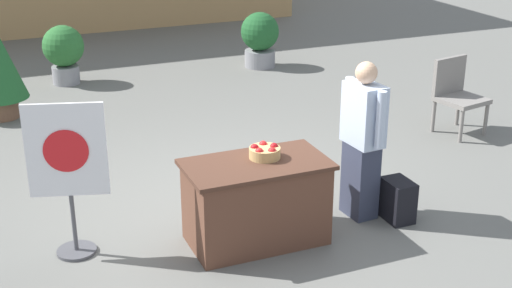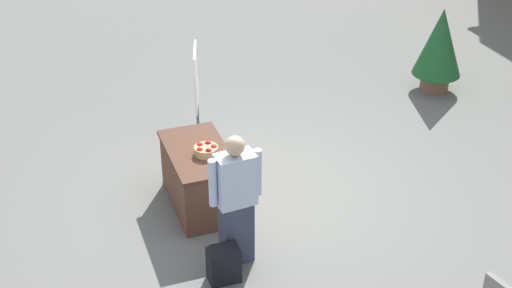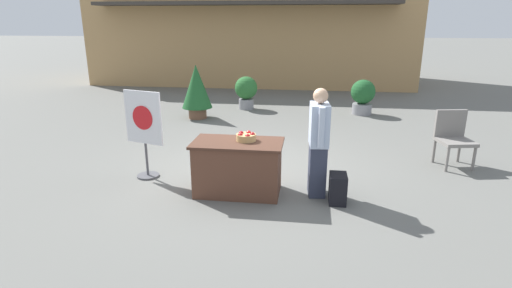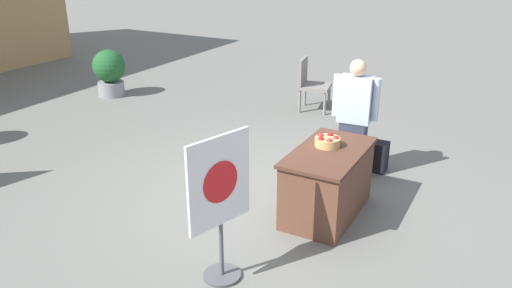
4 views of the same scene
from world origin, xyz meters
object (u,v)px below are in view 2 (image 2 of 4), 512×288
(display_table, at_px, (199,178))
(backpack, at_px, (224,264))
(person_visitor, at_px, (236,200))
(poster_board, at_px, (196,90))
(potted_plant_near_right, at_px, (439,45))
(apple_basket, at_px, (206,150))

(display_table, xyz_separation_m, backpack, (1.46, -0.14, -0.19))
(backpack, bearing_deg, display_table, 174.33)
(backpack, bearing_deg, person_visitor, 140.35)
(display_table, distance_m, poster_board, 1.71)
(potted_plant_near_right, bearing_deg, poster_board, -85.48)
(backpack, bearing_deg, potted_plant_near_right, 125.55)
(person_visitor, xyz_separation_m, backpack, (0.29, -0.24, -0.60))
(poster_board, bearing_deg, person_visitor, 99.99)
(display_table, bearing_deg, backpack, -5.67)
(display_table, distance_m, person_visitor, 1.24)
(backpack, height_order, potted_plant_near_right, potted_plant_near_right)
(backpack, relative_size, potted_plant_near_right, 0.30)
(display_table, relative_size, poster_board, 0.92)
(display_table, height_order, apple_basket, apple_basket)
(person_visitor, bearing_deg, poster_board, -11.59)
(display_table, xyz_separation_m, poster_board, (-1.60, 0.43, 0.41))
(person_visitor, relative_size, potted_plant_near_right, 1.13)
(person_visitor, height_order, poster_board, person_visitor)
(backpack, xyz_separation_m, poster_board, (-3.06, 0.57, 0.61))
(apple_basket, xyz_separation_m, potted_plant_near_right, (-2.05, 4.53, -0.07))
(poster_board, bearing_deg, display_table, 91.85)
(apple_basket, height_order, backpack, apple_basket)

